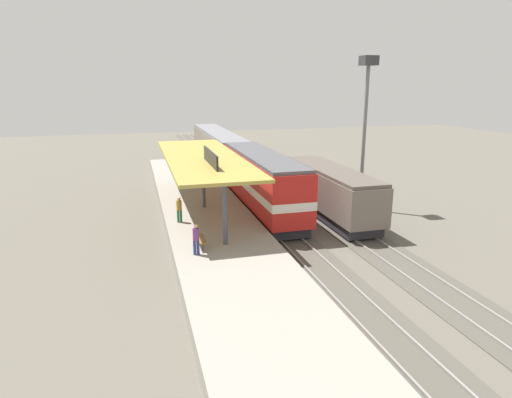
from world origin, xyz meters
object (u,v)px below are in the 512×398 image
Objects in this scene: passenger_carriage_single at (219,150)px; person_waiting at (179,208)px; light_mast at (366,102)px; person_walking at (196,238)px; locomotive at (262,182)px; platform_bench at (201,239)px; freight_car at (331,191)px.

passenger_carriage_single is 11.70× the size of person_waiting.
light_mast is 6.84× the size of person_walking.
passenger_carriage_single is (0.00, 18.00, -0.10)m from locomotive.
person_waiting is (-0.69, 4.85, 0.51)m from platform_bench.
person_walking reaches higher than platform_bench.
light_mast reaches higher than platform_bench.
locomotive is 5.20m from freight_car.
passenger_carriage_single is 21.50m from light_mast.
light_mast is at bearing -67.78° from passenger_carriage_single.
person_walking is at bearing -149.32° from light_mast.
person_walking is (0.28, -5.93, 0.00)m from person_waiting.
passenger_carriage_single is at bearing 72.79° from person_waiting.
platform_bench is at bearing -151.93° from light_mast.
passenger_carriage_single is at bearing 90.00° from locomotive.
passenger_carriage_single is 28.27m from person_walking.
light_mast is at bearing 30.68° from person_walking.
person_waiting is at bearing -173.88° from freight_car.
passenger_carriage_single reaches higher than person_waiting.
locomotive is 0.72× the size of passenger_carriage_single.
passenger_carriage_single is 1.67× the size of freight_car.
light_mast is at bearing 22.00° from freight_car.
person_walking is at bearing -87.30° from person_waiting.
freight_car is at bearing 32.95° from person_walking.
person_waiting is (-14.49, -2.50, -6.54)m from light_mast.
freight_car is (10.60, 6.07, 0.63)m from platform_bench.
freight_car is 11.36m from person_waiting.
freight_car reaches higher than platform_bench.
passenger_carriage_single is at bearing 77.22° from platform_bench.
freight_car is 13.12m from person_walking.
locomotive is 7.62m from person_waiting.
light_mast reaches higher than freight_car.
person_waiting is at bearing 98.09° from platform_bench.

